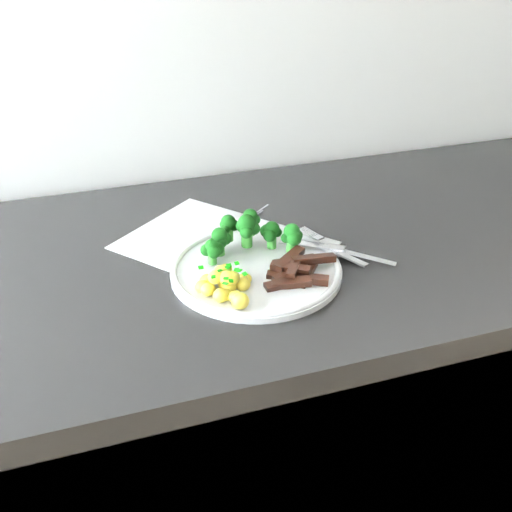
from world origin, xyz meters
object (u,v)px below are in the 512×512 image
(counter, at_px, (268,448))
(beef_strips, at_px, (297,271))
(broccoli, at_px, (248,233))
(plate, at_px, (256,269))
(knife, at_px, (351,255))
(recipe_paper, at_px, (224,245))
(potatoes, at_px, (227,283))
(fork, at_px, (334,249))

(counter, relative_size, beef_strips, 20.37)
(broccoli, bearing_deg, plate, -94.56)
(counter, xyz_separation_m, beef_strips, (0.00, -0.11, 0.49))
(beef_strips, height_order, knife, beef_strips)
(beef_strips, xyz_separation_m, knife, (0.10, 0.03, -0.01))
(plate, bearing_deg, broccoli, 85.44)
(counter, bearing_deg, recipe_paper, 159.18)
(broccoli, distance_m, potatoes, 0.12)
(counter, xyz_separation_m, fork, (0.08, -0.06, 0.48))
(beef_strips, relative_size, fork, 0.83)
(broccoli, bearing_deg, recipe_paper, 121.27)
(plate, bearing_deg, beef_strips, -40.23)
(plate, distance_m, potatoes, 0.08)
(potatoes, height_order, knife, potatoes)
(beef_strips, bearing_deg, plate, 139.77)
(beef_strips, bearing_deg, knife, 17.30)
(counter, relative_size, broccoli, 15.33)
(plate, relative_size, knife, 1.68)
(counter, height_order, broccoli, broccoli)
(potatoes, xyz_separation_m, knife, (0.21, 0.04, -0.02))
(recipe_paper, height_order, broccoli, broccoli)
(knife, bearing_deg, broccoli, 158.25)
(potatoes, bearing_deg, beef_strips, 4.34)
(broccoli, bearing_deg, counter, 21.56)
(fork, bearing_deg, recipe_paper, 148.88)
(recipe_paper, height_order, plate, plate)
(recipe_paper, relative_size, beef_strips, 3.15)
(beef_strips, bearing_deg, potatoes, -175.66)
(recipe_paper, distance_m, broccoli, 0.07)
(broccoli, relative_size, fork, 1.11)
(beef_strips, relative_size, knife, 0.80)
(counter, relative_size, recipe_paper, 6.47)
(recipe_paper, relative_size, potatoes, 4.44)
(recipe_paper, height_order, potatoes, potatoes)
(potatoes, bearing_deg, broccoli, 57.88)
(plate, bearing_deg, knife, -3.38)
(beef_strips, bearing_deg, broccoli, 116.08)
(broccoli, bearing_deg, beef_strips, -63.92)
(beef_strips, distance_m, knife, 0.11)
(counter, distance_m, beef_strips, 0.50)
(potatoes, xyz_separation_m, beef_strips, (0.11, 0.01, -0.01))
(fork, bearing_deg, knife, -27.15)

